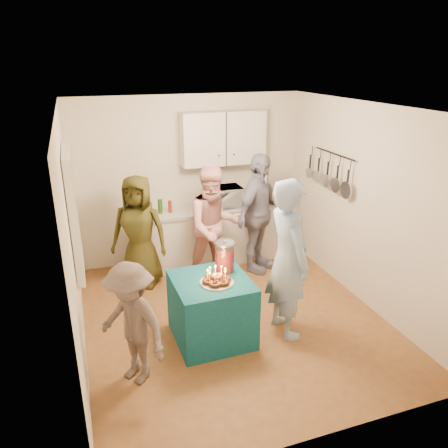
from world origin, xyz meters
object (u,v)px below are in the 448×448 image
object	(u,v)px
microwave	(223,197)
woman_back_center	(215,227)
punch_jar	(225,257)
counter	(208,236)
child_near_left	(132,324)
woman_back_right	(258,214)
man_birthday	(287,259)
party_table	(212,309)
woman_back_left	(139,232)

from	to	relation	value
microwave	woman_back_center	size ratio (longest dim) A/B	0.32
microwave	punch_jar	world-z (taller)	microwave
counter	child_near_left	xyz separation A→B (m)	(-1.53, -2.42, 0.22)
child_near_left	woman_back_right	bearing A→B (deg)	96.49
man_birthday	woman_back_center	world-z (taller)	man_birthday
counter	woman_back_center	size ratio (longest dim) A/B	1.27
man_birthday	child_near_left	xyz separation A→B (m)	(-1.82, -0.27, -0.30)
counter	punch_jar	size ratio (longest dim) A/B	6.47
microwave	woman_back_center	xyz separation A→B (m)	(-0.37, -0.70, -0.20)
party_table	woman_back_center	xyz separation A→B (m)	(0.46, 1.31, 0.48)
counter	party_table	size ratio (longest dim) A/B	2.59
man_birthday	woman_back_left	world-z (taller)	man_birthday
party_table	child_near_left	world-z (taller)	child_near_left
microwave	counter	bearing A→B (deg)	179.63
party_table	woman_back_left	bearing A→B (deg)	109.24
man_birthday	child_near_left	bearing A→B (deg)	94.42
woman_back_right	woman_back_left	bearing A→B (deg)	136.08
punch_jar	woman_back_right	xyz separation A→B (m)	(0.97, 1.30, -0.02)
woman_back_left	child_near_left	bearing A→B (deg)	-75.35
woman_back_center	child_near_left	size ratio (longest dim) A/B	1.33
woman_back_center	child_near_left	xyz separation A→B (m)	(-1.41, -1.72, -0.21)
punch_jar	man_birthday	size ratio (longest dim) A/B	0.18
woman_back_left	woman_back_center	distance (m)	1.06
counter	man_birthday	world-z (taller)	man_birthday
man_birthday	counter	bearing A→B (deg)	3.59
counter	woman_back_right	xyz separation A→B (m)	(0.61, -0.53, 0.48)
microwave	woman_back_right	size ratio (longest dim) A/B	0.31
party_table	man_birthday	size ratio (longest dim) A/B	0.45
microwave	child_near_left	bearing A→B (deg)	-126.65
woman_back_left	woman_back_right	distance (m)	1.76
counter	woman_back_left	bearing A→B (deg)	-160.41
punch_jar	man_birthday	bearing A→B (deg)	-26.22
woman_back_left	woman_back_center	size ratio (longest dim) A/B	0.94
microwave	man_birthday	distance (m)	2.15
party_table	woman_back_right	distance (m)	1.97
party_table	man_birthday	xyz separation A→B (m)	(0.87, -0.14, 0.57)
punch_jar	woman_back_right	bearing A→B (deg)	53.22
child_near_left	party_table	bearing A→B (deg)	78.64
microwave	woman_back_left	xyz separation A→B (m)	(-1.39, -0.40, -0.25)
punch_jar	woman_back_right	size ratio (longest dim) A/B	0.19
party_table	woman_back_center	size ratio (longest dim) A/B	0.49
microwave	woman_back_left	world-z (taller)	woman_back_left
woman_back_center	woman_back_right	distance (m)	0.75
child_near_left	punch_jar	bearing A→B (deg)	81.82
microwave	party_table	xyz separation A→B (m)	(-0.83, -2.01, -0.68)
child_near_left	man_birthday	bearing A→B (deg)	63.52
man_birthday	party_table	bearing A→B (deg)	76.52
party_table	woman_back_right	size ratio (longest dim) A/B	0.47
man_birthday	woman_back_right	world-z (taller)	man_birthday
woman_back_left	man_birthday	bearing A→B (deg)	-25.21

